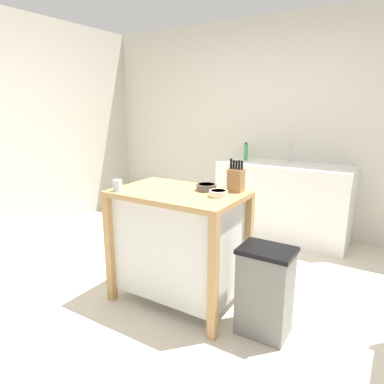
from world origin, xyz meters
TOP-DOWN VIEW (x-y plane):
  - ground_plane at (0.00, 0.00)m, footprint 5.99×5.99m
  - wall_back at (0.00, 2.15)m, footprint 4.99×0.10m
  - wall_left at (-2.50, 0.77)m, footprint 0.10×2.75m
  - kitchen_island at (-0.02, -0.02)m, footprint 0.99×0.64m
  - knife_block at (0.35, 0.20)m, footprint 0.11×0.09m
  - bowl_ceramic_small at (0.31, -0.01)m, footprint 0.13×0.13m
  - bowl_ceramic_wide at (0.15, 0.10)m, footprint 0.16×0.16m
  - drinking_cup at (-0.41, -0.27)m, footprint 0.07×0.07m
  - trash_bin at (0.72, -0.07)m, footprint 0.36×0.28m
  - sink_counter at (0.26, 1.80)m, footprint 1.51×0.60m
  - sink_faucet at (0.26, 1.94)m, footprint 0.02×0.02m
  - bottle_dish_soap at (-0.25, 1.82)m, footprint 0.05×0.05m

SIDE VIEW (x-z plane):
  - ground_plane at x=0.00m, z-range 0.00..0.00m
  - trash_bin at x=0.72m, z-range 0.00..0.63m
  - sink_counter at x=0.26m, z-range 0.00..0.90m
  - kitchen_island at x=-0.02m, z-range 0.05..0.97m
  - bowl_ceramic_small at x=0.31m, z-range 0.92..0.96m
  - bowl_ceramic_wide at x=0.15m, z-range 0.92..0.97m
  - drinking_cup at x=-0.41m, z-range 0.92..1.01m
  - bottle_dish_soap at x=-0.25m, z-range 0.89..1.11m
  - sink_faucet at x=0.26m, z-range 0.89..1.11m
  - knife_block at x=0.35m, z-range 0.89..1.13m
  - wall_back at x=0.00m, z-range 0.00..2.60m
  - wall_left at x=-2.50m, z-range 0.00..2.60m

